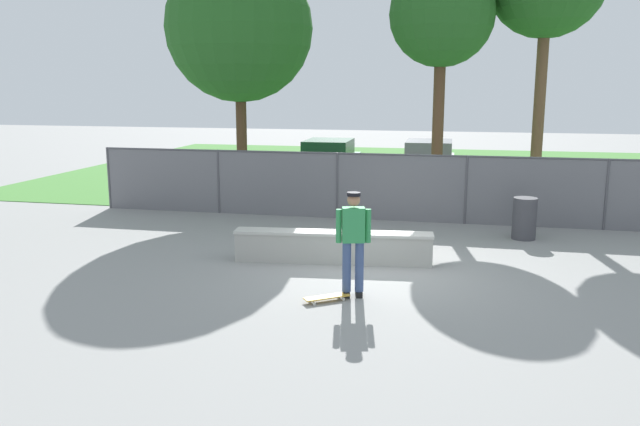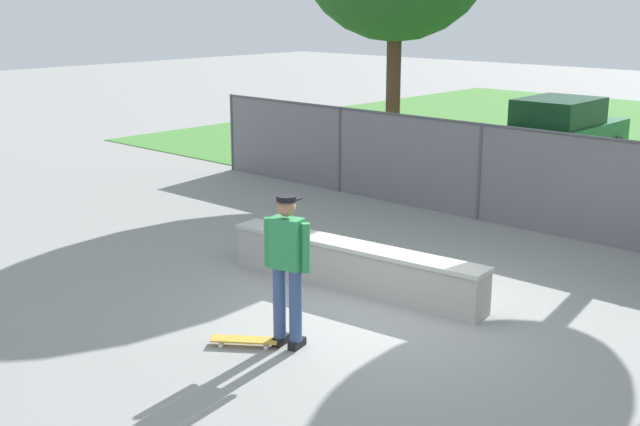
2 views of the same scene
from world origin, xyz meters
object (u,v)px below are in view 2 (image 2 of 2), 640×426
Objects in this scene: car_green at (559,131)px; skateboarder at (287,264)px; concrete_ledge at (354,266)px; skateboard at (245,340)px.

skateboarder is at bearing -76.53° from car_green.
concrete_ledge is 10.62m from car_green.
skateboarder is at bearing -69.85° from concrete_ledge.
car_green reaches higher than concrete_ledge.
concrete_ledge is 2.48m from skateboard.
car_green is (-2.22, 10.37, 0.51)m from concrete_ledge.
concrete_ledge is 2.24× the size of skateboarder.
concrete_ledge reaches higher than skateboard.
skateboard is at bearing -81.18° from concrete_ledge.
concrete_ledge is 5.40× the size of skateboard.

